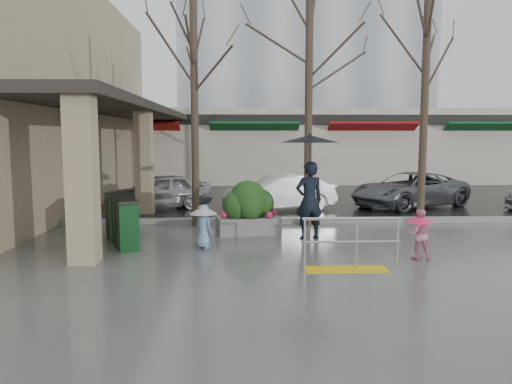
{
  "coord_description": "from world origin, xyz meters",
  "views": [
    {
      "loc": [
        -0.74,
        -10.56,
        2.58
      ],
      "look_at": [
        -0.37,
        0.75,
        1.3
      ],
      "focal_mm": 35.0,
      "sensor_mm": 36.0,
      "label": 1
    }
  ],
  "objects": [
    {
      "name": "child_pink",
      "position": [
        3.0,
        -0.41,
        0.6
      ],
      "size": [
        0.57,
        0.57,
        1.06
      ],
      "rotation": [
        0.0,
        0.0,
        3.03
      ],
      "color": "pink",
      "rests_on": "ground"
    },
    {
      "name": "news_boxes",
      "position": [
        -3.59,
        1.31,
        0.57
      ],
      "size": [
        1.24,
        2.06,
        1.14
      ],
      "rotation": [
        0.0,
        0.0,
        0.41
      ],
      "color": "#0B3314",
      "rests_on": "ground"
    },
    {
      "name": "street_asphalt",
      "position": [
        0.0,
        22.0,
        0.01
      ],
      "size": [
        120.0,
        36.0,
        0.01
      ],
      "primitive_type": "cube",
      "color": "black",
      "rests_on": "ground"
    },
    {
      "name": "ground",
      "position": [
        0.0,
        0.0,
        0.0
      ],
      "size": [
        120.0,
        120.0,
        0.0
      ],
      "primitive_type": "plane",
      "color": "#51514F",
      "rests_on": "ground"
    },
    {
      "name": "office_tower",
      "position": [
        4.0,
        30.0,
        12.5
      ],
      "size": [
        18.0,
        12.0,
        25.0
      ],
      "primitive_type": "cube",
      "color": "#8C99A8",
      "rests_on": "ground"
    },
    {
      "name": "pillar_back",
      "position": [
        -3.9,
        6.0,
        1.75
      ],
      "size": [
        0.55,
        0.55,
        3.5
      ],
      "primitive_type": "cube",
      "color": "tan",
      "rests_on": "ground"
    },
    {
      "name": "car_a",
      "position": [
        -3.63,
        6.98,
        0.63
      ],
      "size": [
        3.99,
        2.72,
        1.26
      ],
      "primitive_type": "imported",
      "rotation": [
        0.0,
        0.0,
        -1.2
      ],
      "color": "#A8A8AD",
      "rests_on": "ground"
    },
    {
      "name": "child_blue",
      "position": [
        -1.58,
        0.79,
        0.63
      ],
      "size": [
        0.65,
        0.65,
        1.02
      ],
      "rotation": [
        0.0,
        0.0,
        2.36
      ],
      "color": "#7A9FD9",
      "rests_on": "ground"
    },
    {
      "name": "curb",
      "position": [
        0.0,
        4.0,
        0.07
      ],
      "size": [
        120.0,
        0.3,
        0.15
      ],
      "primitive_type": "cube",
      "color": "gray",
      "rests_on": "ground"
    },
    {
      "name": "woman",
      "position": [
        0.99,
        1.75,
        1.55
      ],
      "size": [
        1.48,
        1.48,
        2.64
      ],
      "rotation": [
        0.0,
        0.0,
        3.38
      ],
      "color": "black",
      "rests_on": "ground"
    },
    {
      "name": "tree_west",
      "position": [
        -2.0,
        3.6,
        5.08
      ],
      "size": [
        3.2,
        3.2,
        6.8
      ],
      "color": "#382B21",
      "rests_on": "ground"
    },
    {
      "name": "car_c",
      "position": [
        5.4,
        7.2,
        0.63
      ],
      "size": [
        4.98,
        3.98,
        1.26
      ],
      "primitive_type": "imported",
      "rotation": [
        0.0,
        0.0,
        -1.08
      ],
      "color": "slate",
      "rests_on": "ground"
    },
    {
      "name": "pillar_front",
      "position": [
        -3.9,
        -0.5,
        1.75
      ],
      "size": [
        0.55,
        0.55,
        3.5
      ],
      "primitive_type": "cube",
      "color": "tan",
      "rests_on": "ground"
    },
    {
      "name": "storefront_row",
      "position": [
        2.0,
        17.97,
        2.01
      ],
      "size": [
        34.0,
        6.74,
        4.0
      ],
      "color": "beige",
      "rests_on": "ground"
    },
    {
      "name": "car_b",
      "position": [
        0.64,
        6.55,
        0.63
      ],
      "size": [
        4.05,
        2.4,
        1.26
      ],
      "primitive_type": "imported",
      "rotation": [
        0.0,
        0.0,
        -1.27
      ],
      "color": "white",
      "rests_on": "ground"
    },
    {
      "name": "canopy_slab",
      "position": [
        -4.8,
        8.0,
        3.62
      ],
      "size": [
        2.8,
        18.0,
        0.25
      ],
      "primitive_type": "cube",
      "color": "#2D2823",
      "rests_on": "pillar_front"
    },
    {
      "name": "handrail",
      "position": [
        1.36,
        -1.2,
        0.38
      ],
      "size": [
        1.9,
        0.5,
        1.03
      ],
      "color": "yellow",
      "rests_on": "ground"
    },
    {
      "name": "tree_mideast",
      "position": [
        4.5,
        3.6,
        4.86
      ],
      "size": [
        3.2,
        3.2,
        6.5
      ],
      "color": "#382B21",
      "rests_on": "ground"
    },
    {
      "name": "tree_midwest",
      "position": [
        1.2,
        3.6,
        5.23
      ],
      "size": [
        3.2,
        3.2,
        7.0
      ],
      "color": "#382B21",
      "rests_on": "ground"
    },
    {
      "name": "planter",
      "position": [
        -0.52,
        2.43,
        0.68
      ],
      "size": [
        1.75,
        1.11,
        1.42
      ],
      "rotation": [
        0.0,
        0.0,
        0.2
      ],
      "color": "gray",
      "rests_on": "ground"
    },
    {
      "name": "near_building",
      "position": [
        -9.0,
        8.0,
        4.0
      ],
      "size": [
        6.0,
        18.0,
        8.0
      ],
      "primitive_type": "cube",
      "color": "tan",
      "rests_on": "ground"
    }
  ]
}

